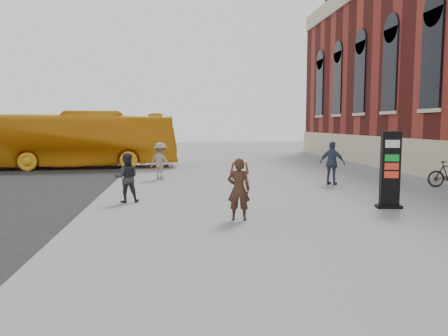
{
  "coord_description": "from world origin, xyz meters",
  "views": [
    {
      "loc": [
        -2.2,
        -11.37,
        2.54
      ],
      "look_at": [
        -0.92,
        0.88,
        1.29
      ],
      "focal_mm": 35.0,
      "sensor_mm": 36.0,
      "label": 1
    }
  ],
  "objects": [
    {
      "name": "ground",
      "position": [
        0.0,
        0.0,
        0.0
      ],
      "size": [
        100.0,
        100.0,
        0.0
      ],
      "primitive_type": "plane",
      "color": "#9E9EA3"
    },
    {
      "name": "info_pylon",
      "position": [
        4.12,
        1.05,
        1.16
      ],
      "size": [
        0.79,
        0.48,
        2.32
      ],
      "rotation": [
        0.0,
        0.0,
        -0.16
      ],
      "color": "black",
      "rests_on": "ground"
    },
    {
      "name": "pedestrian_c",
      "position": [
        4.15,
        6.1,
        0.91
      ],
      "size": [
        1.11,
        1.0,
        1.81
      ],
      "primitive_type": "imported",
      "rotation": [
        0.0,
        0.0,
        2.48
      ],
      "color": "#37465F",
      "rests_on": "ground"
    },
    {
      "name": "pedestrian_a",
      "position": [
        -3.87,
        2.88,
        0.8
      ],
      "size": [
        0.85,
        0.7,
        1.6
      ],
      "primitive_type": "imported",
      "rotation": [
        0.0,
        0.0,
        3.27
      ],
      "color": "#29292E",
      "rests_on": "ground"
    },
    {
      "name": "woman",
      "position": [
        -0.63,
        -0.11,
        0.84
      ],
      "size": [
        0.71,
        0.67,
        1.65
      ],
      "rotation": [
        0.0,
        0.0,
        2.93
      ],
      "color": "#382117",
      "rests_on": "ground"
    },
    {
      "name": "bus",
      "position": [
        -8.18,
        14.5,
        1.63
      ],
      "size": [
        11.88,
        3.74,
        3.26
      ],
      "primitive_type": "imported",
      "rotation": [
        0.0,
        0.0,
        1.66
      ],
      "color": "orange",
      "rests_on": "road"
    },
    {
      "name": "pedestrian_b",
      "position": [
        -3.02,
        8.65,
        0.84
      ],
      "size": [
        1.26,
        1.1,
        1.69
      ],
      "primitive_type": "imported",
      "rotation": [
        0.0,
        0.0,
        2.6
      ],
      "color": "gray",
      "rests_on": "ground"
    }
  ]
}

